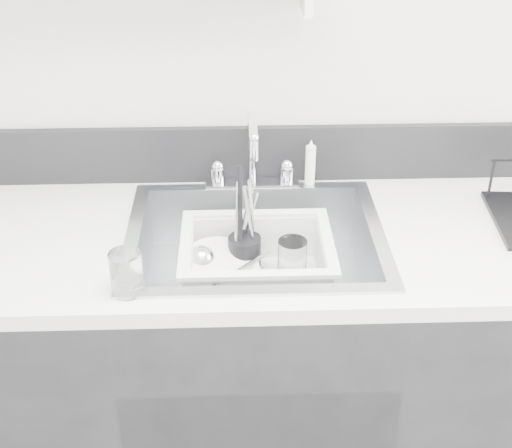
{
  "coord_description": "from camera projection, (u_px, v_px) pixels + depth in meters",
  "views": [
    {
      "loc": [
        -0.05,
        -0.31,
        1.85
      ],
      "look_at": [
        0.0,
        1.14,
        0.98
      ],
      "focal_mm": 50.0,
      "sensor_mm": 36.0,
      "label": 1
    }
  ],
  "objects": [
    {
      "name": "backsplash",
      "position": [
        252.0,
        154.0,
        1.98
      ],
      "size": [
        3.2,
        0.02,
        0.16
      ],
      "primitive_type": "cube",
      "color": "black",
      "rests_on": "counter_run"
    },
    {
      "name": "sink",
      "position": [
        255.0,
        264.0,
        1.82
      ],
      "size": [
        0.64,
        0.52,
        0.2
      ],
      "primitive_type": null,
      "color": "silver",
      "rests_on": "counter_run"
    },
    {
      "name": "wash_tub",
      "position": [
        257.0,
        266.0,
        1.82
      ],
      "size": [
        0.39,
        0.32,
        0.15
      ],
      "primitive_type": null,
      "rotation": [
        0.0,
        0.0,
        0.02
      ],
      "color": "white",
      "rests_on": "sink"
    },
    {
      "name": "counter_run",
      "position": [
        255.0,
        373.0,
        2.01
      ],
      "size": [
        3.2,
        0.62,
        0.92
      ],
      "color": "black",
      "rests_on": "ground"
    },
    {
      "name": "tumbler_in_tub",
      "position": [
        292.0,
        259.0,
        1.85
      ],
      "size": [
        0.09,
        0.09,
        0.11
      ],
      "primitive_type": "cylinder",
      "rotation": [
        0.0,
        0.0,
        -0.13
      ],
      "color": "white",
      "rests_on": "wash_tub"
    },
    {
      "name": "ladle",
      "position": [
        226.0,
        274.0,
        1.82
      ],
      "size": [
        0.31,
        0.24,
        0.08
      ],
      "primitive_type": null,
      "rotation": [
        0.0,
        0.0,
        -0.55
      ],
      "color": "silver",
      "rests_on": "wash_tub"
    },
    {
      "name": "tumbler_counter",
      "position": [
        127.0,
        273.0,
        1.54
      ],
      "size": [
        0.09,
        0.09,
        0.1
      ],
      "primitive_type": "cylinder",
      "rotation": [
        0.0,
        0.0,
        -0.41
      ],
      "color": "white",
      "rests_on": "counter_run"
    },
    {
      "name": "plate_stack",
      "position": [
        223.0,
        279.0,
        1.82
      ],
      "size": [
        0.25,
        0.25,
        0.1
      ],
      "rotation": [
        0.0,
        0.0,
        0.03
      ],
      "color": "white",
      "rests_on": "wash_tub"
    },
    {
      "name": "utensil_cup",
      "position": [
        244.0,
        253.0,
        1.86
      ],
      "size": [
        0.09,
        0.09,
        0.29
      ],
      "rotation": [
        0.0,
        0.0,
        -0.04
      ],
      "color": "black",
      "rests_on": "wash_tub"
    },
    {
      "name": "faucet",
      "position": [
        252.0,
        169.0,
        1.95
      ],
      "size": [
        0.26,
        0.18,
        0.23
      ],
      "color": "silver",
      "rests_on": "counter_run"
    },
    {
      "name": "side_sprayer",
      "position": [
        310.0,
        163.0,
        1.96
      ],
      "size": [
        0.03,
        0.03,
        0.14
      ],
      "primitive_type": "cylinder",
      "color": "white",
      "rests_on": "counter_run"
    },
    {
      "name": "bowl_small",
      "position": [
        282.0,
        291.0,
        1.8
      ],
      "size": [
        0.13,
        0.13,
        0.03
      ],
      "primitive_type": "imported",
      "rotation": [
        0.0,
        0.0,
        -0.32
      ],
      "color": "white",
      "rests_on": "wash_tub"
    }
  ]
}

